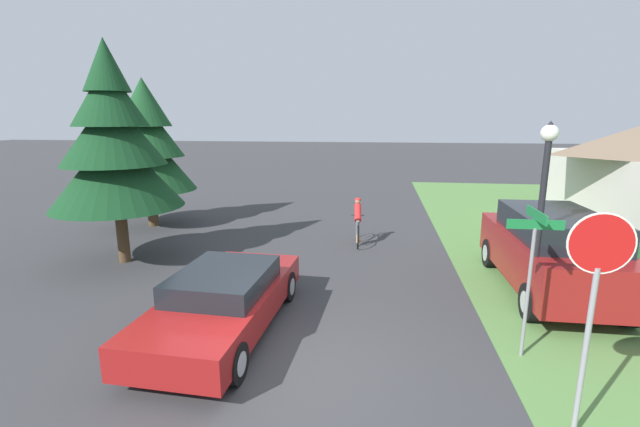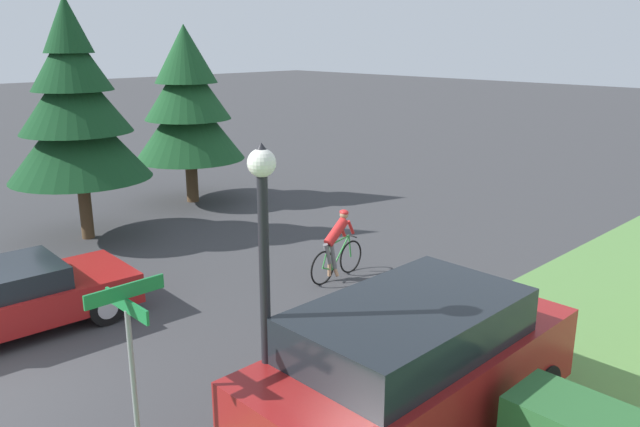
# 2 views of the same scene
# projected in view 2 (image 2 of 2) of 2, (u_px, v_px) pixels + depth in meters

# --- Properties ---
(cyclist) EXTENTS (0.44, 1.71, 1.53)m
(cyclist) POSITION_uv_depth(u_px,v_px,m) (337.00, 247.00, 13.58)
(cyclist) COLOR black
(cyclist) RESTS_ON ground
(parked_suv_right) EXTENTS (2.12, 4.87, 1.97)m
(parked_suv_right) POSITION_uv_depth(u_px,v_px,m) (414.00, 368.00, 7.98)
(parked_suv_right) COLOR maroon
(parked_suv_right) RESTS_ON ground
(street_lamp) EXTENTS (0.32, 0.32, 4.02)m
(street_lamp) POSITION_uv_depth(u_px,v_px,m) (264.00, 262.00, 7.08)
(street_lamp) COLOR black
(street_lamp) RESTS_ON ground
(street_name_sign) EXTENTS (0.90, 0.90, 2.61)m
(street_name_sign) POSITION_uv_depth(u_px,v_px,m) (131.00, 353.00, 6.75)
(street_name_sign) COLOR gray
(street_name_sign) RESTS_ON ground
(conifer_tall_near) EXTENTS (3.55, 3.55, 6.14)m
(conifer_tall_near) POSITION_uv_depth(u_px,v_px,m) (75.00, 110.00, 15.63)
(conifer_tall_near) COLOR #4C3823
(conifer_tall_near) RESTS_ON ground
(conifer_tall_far) EXTENTS (3.43, 3.43, 5.53)m
(conifer_tall_far) POSITION_uv_depth(u_px,v_px,m) (188.00, 103.00, 19.42)
(conifer_tall_far) COLOR #4C3823
(conifer_tall_far) RESTS_ON ground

